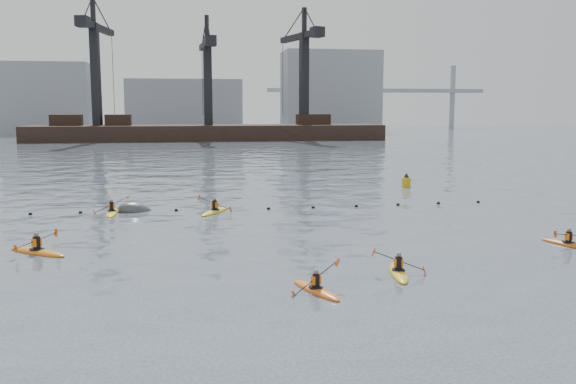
# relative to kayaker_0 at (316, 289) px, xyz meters

# --- Properties ---
(ground) EXTENTS (400.00, 400.00, 0.00)m
(ground) POSITION_rel_kayaker_0_xyz_m (-0.36, -4.01, -0.09)
(ground) COLOR #353F4D
(ground) RESTS_ON ground
(float_line) EXTENTS (33.24, 0.73, 0.24)m
(float_line) POSITION_rel_kayaker_0_xyz_m (-0.86, 18.52, -0.06)
(float_line) COLOR black
(float_line) RESTS_ON ground
(barge_pier) EXTENTS (72.00, 19.30, 29.50)m
(barge_pier) POSITION_rel_kayaker_0_xyz_m (-0.58, 105.98, 1.80)
(barge_pier) COLOR black
(barge_pier) RESTS_ON ground
(skyline) EXTENTS (141.00, 28.00, 22.00)m
(skyline) POSITION_rel_kayaker_0_xyz_m (1.87, 146.26, 9.16)
(skyline) COLOR gray
(skyline) RESTS_ON ground
(kayaker_0) EXTENTS (1.97, 2.95, 1.22)m
(kayaker_0) POSITION_rel_kayaker_0_xyz_m (0.00, 0.00, 0.00)
(kayaker_0) COLOR orange
(kayaker_0) RESTS_ON ground
(kayaker_1) EXTENTS (2.17, 3.24, 1.18)m
(kayaker_1) POSITION_rel_kayaker_0_xyz_m (3.77, 1.78, 0.01)
(kayaker_1) COLOR gold
(kayaker_1) RESTS_ON ground
(kayaker_2) EXTENTS (3.21, 2.70, 1.12)m
(kayaker_2) POSITION_rel_kayaker_0_xyz_m (-11.47, 7.84, 0.02)
(kayaker_2) COLOR orange
(kayaker_2) RESTS_ON ground
(kayaker_3) EXTENTS (2.31, 3.38, 1.25)m
(kayaker_3) POSITION_rel_kayaker_0_xyz_m (-2.91, 17.57, 0.02)
(kayaker_3) COLOR yellow
(kayaker_3) RESTS_ON ground
(kayaker_4) EXTENTS (2.01, 3.13, 0.99)m
(kayaker_4) POSITION_rel_kayaker_0_xyz_m (13.64, 5.32, 0.00)
(kayaker_4) COLOR #C05B12
(kayaker_4) RESTS_ON ground
(kayaker_5) EXTENTS (2.31, 3.33, 1.31)m
(kayaker_5) POSITION_rel_kayaker_0_xyz_m (-9.36, 18.22, 0.01)
(kayaker_5) COLOR yellow
(kayaker_5) RESTS_ON ground
(mooring_buoy) EXTENTS (2.72, 2.03, 1.56)m
(mooring_buoy) POSITION_rel_kayaker_0_xyz_m (-7.99, 18.94, -0.09)
(mooring_buoy) COLOR #3D4043
(mooring_buoy) RESTS_ON ground
(nav_buoy) EXTENTS (0.74, 0.74, 1.34)m
(nav_buoy) POSITION_rel_kayaker_0_xyz_m (13.64, 27.79, 0.32)
(nav_buoy) COLOR #B98812
(nav_buoy) RESTS_ON ground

